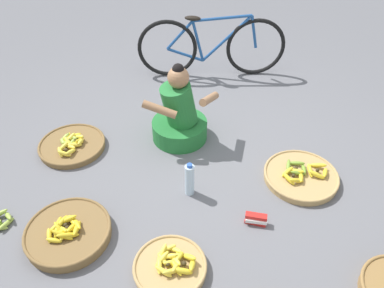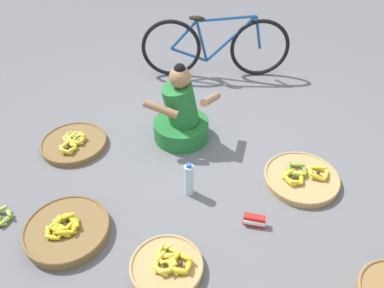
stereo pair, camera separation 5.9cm
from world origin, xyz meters
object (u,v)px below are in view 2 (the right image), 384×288
Objects in this scene: banana_basket_front_center at (167,266)px; packet_carton_stack at (254,221)px; water_bottle at (189,180)px; banana_basket_near_bicycle at (301,178)px; banana_basket_back_left at (67,230)px; vendor_woman_front at (181,116)px; bicycle_leaning at (215,47)px; banana_basket_front_left at (74,143)px.

banana_basket_front_center is 2.98× the size of packet_carton_stack.
banana_basket_near_bicycle is at bearing 19.44° from water_bottle.
banana_basket_back_left is (-1.68, -0.90, 0.01)m from banana_basket_near_bicycle.
banana_basket_front_center reaches higher than banana_basket_near_bicycle.
vendor_woman_front is 1.26m from bicycle_leaning.
vendor_woman_front is at bearing 98.95° from banana_basket_front_center.
packet_carton_stack is (0.54, 0.50, -0.00)m from banana_basket_front_center.
packet_carton_stack is (-0.35, -0.54, 0.01)m from banana_basket_near_bicycle.
packet_carton_stack is at bearing -50.22° from vendor_woman_front.
water_bottle reaches higher than packet_carton_stack.
banana_basket_back_left reaches higher than banana_basket_front_left.
banana_basket_near_bicycle is at bearing 49.28° from banana_basket_front_center.
banana_basket_front_center is at bearing -42.73° from banana_basket_front_left.
bicycle_leaning is at bearing 121.35° from banana_basket_near_bicycle.
banana_basket_front_left is 1.81m from packet_carton_stack.
banana_basket_front_center is at bearing -137.24° from packet_carton_stack.
banana_basket_front_left is 1.02m from banana_basket_back_left.
vendor_woman_front reaches higher than banana_basket_back_left.
water_bottle is (0.22, -0.70, -0.10)m from vendor_woman_front.
vendor_woman_front is 0.46× the size of bicycle_leaning.
banana_basket_back_left reaches higher than packet_carton_stack.
banana_basket_back_left is at bearing -143.55° from water_bottle.
bicycle_leaning reaches higher than water_bottle.
water_bottle is at bearing -160.56° from banana_basket_near_bicycle.
banana_basket_near_bicycle is 1.90m from banana_basket_back_left.
banana_basket_front_center is at bearing -89.82° from water_bottle.
water_bottle is at bearing 157.81° from packet_carton_stack.
packet_carton_stack is (0.54, -0.22, -0.10)m from water_bottle.
packet_carton_stack is (1.72, -0.58, 0.01)m from banana_basket_front_left.
banana_basket_front_left is at bearing 137.27° from banana_basket_front_center.
banana_basket_front_center is (0.79, -0.14, -0.01)m from banana_basket_back_left.
banana_basket_front_left is at bearing 161.19° from packet_carton_stack.
vendor_woman_front reaches higher than banana_basket_front_left.
bicycle_leaning is at bearing 55.95° from banana_basket_front_left.
vendor_woman_front is 1.25× the size of banana_basket_near_bicycle.
water_bottle reaches higher than banana_basket_front_center.
vendor_woman_front is 1.57× the size of banana_basket_front_center.
banana_basket_back_left is 0.98m from water_bottle.
banana_basket_near_bicycle is 1.26× the size of banana_basket_front_center.
banana_basket_front_left is 2.07m from banana_basket_near_bicycle.
vendor_woman_front is 2.48× the size of water_bottle.
banana_basket_front_center is (1.17, -1.08, 0.01)m from banana_basket_front_left.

